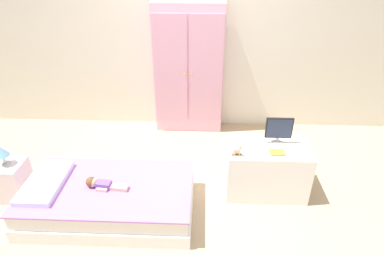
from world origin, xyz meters
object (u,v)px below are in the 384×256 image
object	(u,v)px
doll	(99,184)
nightstand	(11,180)
tv_monitor	(279,129)
rocking_horse_toy	(238,151)
table_lamp	(1,152)
tv_stand	(266,169)
book_orange	(277,153)
wardrobe	(189,71)
bed	(110,199)

from	to	relation	value
doll	nightstand	xyz separation A→B (m)	(-0.95, 0.19, -0.15)
doll	tv_monitor	distance (m)	1.75
rocking_horse_toy	table_lamp	bearing A→B (deg)	-178.95
tv_stand	tv_monitor	world-z (taller)	tv_monitor
table_lamp	book_orange	bearing A→B (deg)	2.02
tv_monitor	wardrobe	bearing A→B (deg)	128.00
wardrobe	tv_stand	world-z (taller)	wardrobe
doll	tv_monitor	bearing A→B (deg)	15.62
book_orange	doll	bearing A→B (deg)	-170.20
nightstand	book_orange	bearing A→B (deg)	2.02
doll	wardrobe	distance (m)	1.86
tv_monitor	rocking_horse_toy	distance (m)	0.48
tv_stand	wardrobe	bearing A→B (deg)	123.49
table_lamp	rocking_horse_toy	world-z (taller)	rocking_horse_toy
bed	tv_monitor	world-z (taller)	tv_monitor
bed	book_orange	world-z (taller)	book_orange
bed	tv_stand	xyz separation A→B (m)	(1.49, 0.37, 0.11)
nightstand	rocking_horse_toy	xyz separation A→B (m)	(2.20, 0.04, 0.38)
doll	tv_monitor	xyz separation A→B (m)	(1.65, 0.46, 0.34)
nightstand	book_orange	world-z (taller)	book_orange
table_lamp	wardrobe	xyz separation A→B (m)	(1.68, 1.46, 0.29)
bed	nightstand	bearing A→B (deg)	170.28
table_lamp	tv_stand	distance (m)	2.54
nightstand	table_lamp	xyz separation A→B (m)	(0.00, 0.00, 0.34)
bed	doll	xyz separation A→B (m)	(-0.07, -0.01, 0.19)
tv_monitor	bed	bearing A→B (deg)	-164.22
bed	wardrobe	size ratio (longest dim) A/B	0.94
doll	tv_stand	size ratio (longest dim) A/B	0.49
bed	book_orange	xyz separation A→B (m)	(1.55, 0.27, 0.38)
tv_stand	tv_monitor	distance (m)	0.43
tv_monitor	rocking_horse_toy	xyz separation A→B (m)	(-0.40, -0.23, -0.10)
rocking_horse_toy	tv_stand	bearing A→B (deg)	26.24
book_orange	bed	bearing A→B (deg)	-170.29
wardrobe	tv_stand	bearing A→B (deg)	-56.51
doll	rocking_horse_toy	xyz separation A→B (m)	(1.25, 0.23, 0.24)
wardrobe	tv_monitor	world-z (taller)	wardrobe
table_lamp	tv_stand	bearing A→B (deg)	4.42
tv_monitor	book_orange	xyz separation A→B (m)	(-0.03, -0.18, -0.15)
nightstand	tv_stand	distance (m)	2.52
nightstand	tv_monitor	world-z (taller)	tv_monitor
tv_monitor	doll	bearing A→B (deg)	-164.38
nightstand	book_orange	size ratio (longest dim) A/B	2.81
wardrobe	nightstand	bearing A→B (deg)	-139.13
nightstand	wardrobe	bearing A→B (deg)	40.87
tv_stand	rocking_horse_toy	size ratio (longest dim) A/B	6.97
wardrobe	book_orange	bearing A→B (deg)	-56.78
tv_stand	tv_monitor	bearing A→B (deg)	41.13
rocking_horse_toy	tv_monitor	bearing A→B (deg)	30.02
bed	nightstand	size ratio (longest dim) A/B	3.98
table_lamp	book_orange	xyz separation A→B (m)	(2.58, 0.09, 0.00)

